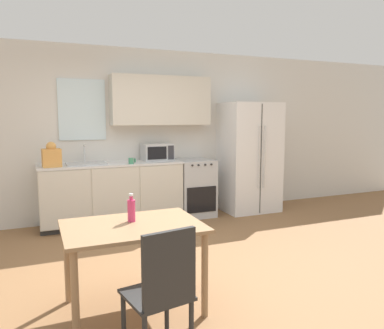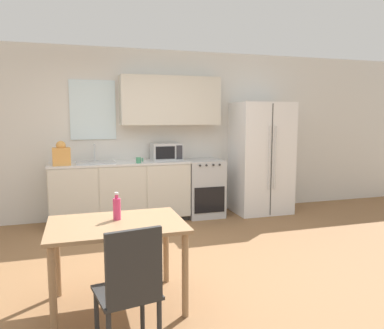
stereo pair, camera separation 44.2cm
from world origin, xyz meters
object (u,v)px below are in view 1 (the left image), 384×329
oven_range (194,188)px  dining_chair_near (163,286)px  microwave (157,152)px  dining_table (133,237)px  drink_bottle (131,210)px  refrigerator (249,157)px  coffee_mug (132,161)px

oven_range → dining_chair_near: size_ratio=1.00×
microwave → dining_table: bearing=-111.5°
dining_table → dining_chair_near: (0.01, -0.78, -0.10)m
dining_table → drink_bottle: drink_bottle is taller
refrigerator → drink_bottle: (-2.68, -2.48, -0.09)m
microwave → dining_chair_near: microwave is taller
dining_chair_near → coffee_mug: bearing=69.8°
microwave → dining_chair_near: size_ratio=0.51×
oven_range → refrigerator: bearing=-2.8°
microwave → dining_chair_near: (-1.07, -3.50, -0.54)m
coffee_mug → refrigerator: bearing=3.9°
dining_table → dining_chair_near: dining_chair_near is taller
refrigerator → dining_chair_near: 4.31m
oven_range → refrigerator: refrigerator is taller
microwave → dining_table: 2.96m
dining_chair_near → drink_bottle: drink_bottle is taller
coffee_mug → drink_bottle: size_ratio=0.44×
refrigerator → microwave: refrigerator is taller
refrigerator → microwave: size_ratio=3.96×
microwave → dining_table: size_ratio=0.42×
refrigerator → dining_chair_near: refrigerator is taller
coffee_mug → drink_bottle: (-0.57, -2.34, -0.14)m
dining_table → drink_bottle: bearing=80.9°
microwave → coffee_mug: bearing=-149.3°
oven_range → dining_chair_near: (-1.66, -3.40, 0.07)m
dining_table → drink_bottle: (0.02, 0.09, 0.21)m
oven_range → drink_bottle: bearing=-123.2°
oven_range → microwave: 0.86m
oven_range → drink_bottle: 3.05m
microwave → oven_range: bearing=-9.3°
dining_chair_near → drink_bottle: (0.01, 0.87, 0.30)m
coffee_mug → dining_table: (-0.58, -2.43, -0.35)m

